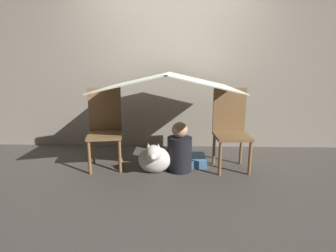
% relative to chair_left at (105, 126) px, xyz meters
% --- Properties ---
extents(ground_plane, '(8.80, 8.80, 0.00)m').
position_rel_chair_left_xyz_m(ground_plane, '(0.78, -0.26, -0.52)').
color(ground_plane, '#47423D').
extents(wall_back, '(7.00, 0.05, 2.50)m').
position_rel_chair_left_xyz_m(wall_back, '(0.78, 0.86, 0.73)').
color(wall_back, gray).
rests_on(wall_back, ground_plane).
extents(chair_left, '(0.47, 0.47, 0.98)m').
position_rel_chair_left_xyz_m(chair_left, '(0.00, 0.00, 0.00)').
color(chair_left, brown).
rests_on(chair_left, ground_plane).
extents(chair_right, '(0.43, 0.43, 0.98)m').
position_rel_chair_left_xyz_m(chair_right, '(1.54, 0.00, 0.00)').
color(chair_right, brown).
rests_on(chair_right, ground_plane).
extents(sheet_canopy, '(1.53, 1.29, 0.19)m').
position_rel_chair_left_xyz_m(sheet_canopy, '(0.78, -0.08, 0.55)').
color(sheet_canopy, silver).
extents(person_front, '(0.29, 0.29, 0.60)m').
position_rel_chair_left_xyz_m(person_front, '(0.92, -0.14, -0.26)').
color(person_front, black).
rests_on(person_front, ground_plane).
extents(dog, '(0.38, 0.38, 0.41)m').
position_rel_chair_left_xyz_m(dog, '(0.62, -0.24, -0.33)').
color(dog, silver).
rests_on(dog, ground_plane).
extents(floor_cushion, '(0.47, 0.37, 0.10)m').
position_rel_chair_left_xyz_m(floor_cushion, '(1.02, 0.09, -0.47)').
color(floor_cushion, '#4C7FB2').
rests_on(floor_cushion, ground_plane).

